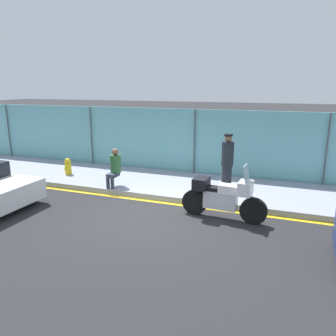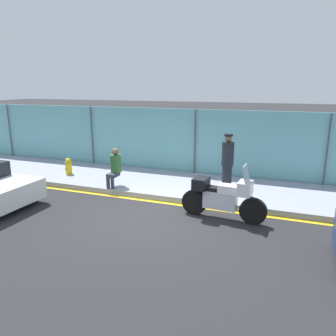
{
  "view_description": "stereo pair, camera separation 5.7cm",
  "coord_description": "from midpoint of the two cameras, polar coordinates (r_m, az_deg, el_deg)",
  "views": [
    {
      "loc": [
        3.23,
        -7.46,
        3.39
      ],
      "look_at": [
        -0.12,
        1.61,
        0.93
      ],
      "focal_mm": 35.0,
      "sensor_mm": 36.0,
      "label": 1
    },
    {
      "loc": [
        3.29,
        -7.44,
        3.39
      ],
      "look_at": [
        -0.12,
        1.61,
        0.93
      ],
      "focal_mm": 35.0,
      "sensor_mm": 36.0,
      "label": 2
    }
  ],
  "objects": [
    {
      "name": "ground_plane",
      "position": [
        8.81,
        -2.83,
        -8.39
      ],
      "size": [
        120.0,
        120.0,
        0.0
      ],
      "primitive_type": "plane",
      "color": "#262628"
    },
    {
      "name": "person_seated_on_curb",
      "position": [
        10.76,
        -9.08,
        0.45
      ],
      "size": [
        0.35,
        0.64,
        1.24
      ],
      "color": "#2D3342",
      "rests_on": "sidewalk"
    },
    {
      "name": "officer_standing",
      "position": [
        10.43,
        10.47,
        1.17
      ],
      "size": [
        0.38,
        0.38,
        1.76
      ],
      "color": "#1E2328",
      "rests_on": "sidewalk"
    },
    {
      "name": "storefront_fence",
      "position": [
        12.3,
        4.94,
        4.27
      ],
      "size": [
        31.44,
        0.17,
        2.54
      ],
      "color": "#6BB2B7",
      "rests_on": "ground_plane"
    },
    {
      "name": "motorcycle",
      "position": [
        8.55,
        9.62,
        -4.95
      ],
      "size": [
        2.24,
        0.6,
        1.5
      ],
      "rotation": [
        0.0,
        0.0,
        -0.08
      ],
      "color": "black",
      "rests_on": "ground_plane"
    },
    {
      "name": "curb_paint_stripe",
      "position": [
        9.74,
        -0.28,
        -6.09
      ],
      "size": [
        33.09,
        0.18,
        0.01
      ],
      "color": "gold",
      "rests_on": "ground_plane"
    },
    {
      "name": "sidewalk",
      "position": [
        11.12,
        2.6,
        -3.06
      ],
      "size": [
        33.09,
        2.96,
        0.17
      ],
      "color": "#8E93A3",
      "rests_on": "ground_plane"
    },
    {
      "name": "fire_hydrant",
      "position": [
        12.67,
        -16.82,
        0.3
      ],
      "size": [
        0.24,
        0.3,
        0.61
      ],
      "color": "gold",
      "rests_on": "sidewalk"
    }
  ]
}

